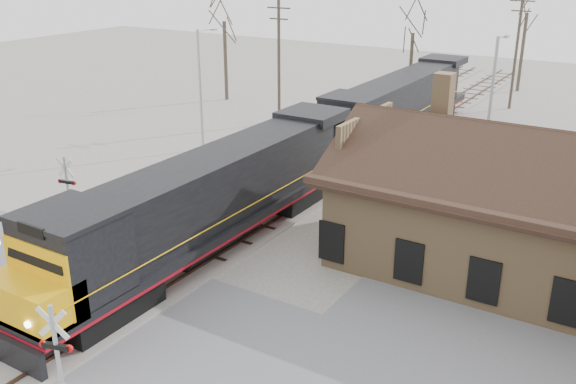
% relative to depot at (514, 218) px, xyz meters
% --- Properties ---
extents(ground, '(140.00, 140.00, 0.00)m').
position_rel_depot_xyz_m(ground, '(-11.99, -12.00, -2.41)').
color(ground, '#AAA499').
rests_on(ground, ground).
extents(road, '(60.00, 9.00, 0.03)m').
position_rel_depot_xyz_m(road, '(-11.99, -12.00, -2.39)').
color(road, slate).
rests_on(road, ground).
extents(track_main, '(3.40, 90.00, 0.24)m').
position_rel_depot_xyz_m(track_main, '(-11.99, 3.00, -2.34)').
color(track_main, '#AAA499').
rests_on(track_main, ground).
extents(track_siding, '(3.40, 90.00, 0.24)m').
position_rel_depot_xyz_m(track_siding, '(-16.49, 3.00, -2.34)').
color(track_siding, '#AAA499').
rests_on(track_siding, ground).
extents(depot, '(15.20, 9.31, 7.90)m').
position_rel_depot_xyz_m(depot, '(0.00, 0.00, 0.00)').
color(depot, '#9A784F').
rests_on(depot, ground).
extents(locomotive_lead, '(3.17, 21.22, 4.71)m').
position_rel_depot_xyz_m(locomotive_lead, '(-11.99, -5.84, 0.07)').
color(locomotive_lead, black).
rests_on(locomotive_lead, ground).
extents(locomotive_trailing, '(3.17, 21.22, 4.46)m').
position_rel_depot_xyz_m(locomotive_trailing, '(-11.99, 15.65, 0.07)').
color(locomotive_trailing, black).
rests_on(locomotive_trailing, ground).
extents(crossbuck_near, '(1.06, 0.39, 3.80)m').
position_rel_depot_xyz_m(crossbuck_near, '(-8.71, -16.46, -0.61)').
color(crossbuck_near, '#A5A8AD').
rests_on(crossbuck_near, ground).
extents(crossbuck_far, '(1.04, 0.30, 3.68)m').
position_rel_depot_xyz_m(crossbuck_far, '(-19.58, -6.91, -0.66)').
color(crossbuck_far, '#A5A8AD').
rests_on(crossbuck_far, ground).
extents(streetlight_a, '(0.25, 2.04, 8.12)m').
position_rel_depot_xyz_m(streetlight_a, '(-22.37, 7.01, 2.18)').
color(streetlight_a, '#A5A8AD').
rests_on(streetlight_a, ground).
extents(streetlight_b, '(0.25, 2.04, 8.74)m').
position_rel_depot_xyz_m(streetlight_b, '(-3.66, 8.78, 2.50)').
color(streetlight_b, '#A5A8AD').
rests_on(streetlight_b, ground).
extents(utility_pole_a, '(2.00, 0.24, 9.64)m').
position_rel_depot_xyz_m(utility_pole_a, '(-21.78, 15.67, 2.64)').
color(utility_pole_a, '#382D23').
rests_on(utility_pole_a, ground).
extents(utility_pole_b, '(2.00, 0.24, 9.78)m').
position_rel_depot_xyz_m(utility_pole_b, '(-7.49, 30.37, 2.71)').
color(utility_pole_b, '#382D23').
rests_on(utility_pole_b, ground).
extents(tree_a, '(4.66, 4.66, 11.41)m').
position_rel_depot_xyz_m(tree_a, '(-30.45, 20.26, 5.72)').
color(tree_a, '#382D23').
rests_on(tree_a, ground).
extents(tree_b, '(4.15, 4.15, 10.17)m').
position_rel_depot_xyz_m(tree_b, '(-15.48, 27.08, 4.83)').
color(tree_b, '#382D23').
rests_on(tree_b, ground).
extents(tree_c, '(4.89, 4.89, 11.99)m').
position_rel_depot_xyz_m(tree_c, '(-8.68, 38.22, 6.14)').
color(tree_c, '#382D23').
rests_on(tree_c, ground).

